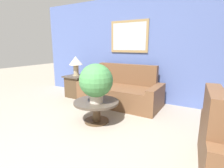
# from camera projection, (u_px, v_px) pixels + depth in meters

# --- Properties ---
(wall_back) EXTENTS (6.76, 0.09, 2.60)m
(wall_back) POSITION_uv_depth(u_px,v_px,m) (149.00, 49.00, 4.27)
(wall_back) COLOR #5166A8
(wall_back) RESTS_ON ground_plane
(couch_main) EXTENTS (1.92, 0.90, 0.94)m
(couch_main) POSITION_uv_depth(u_px,v_px,m) (121.00, 92.00, 4.21)
(couch_main) COLOR brown
(couch_main) RESTS_ON ground_plane
(coffee_table) EXTENTS (0.82, 0.82, 0.40)m
(coffee_table) POSITION_uv_depth(u_px,v_px,m) (96.00, 107.00, 3.21)
(coffee_table) COLOR #4C3823
(coffee_table) RESTS_ON ground_plane
(side_table) EXTENTS (0.56, 0.56, 0.59)m
(side_table) POSITION_uv_depth(u_px,v_px,m) (77.00, 86.00, 4.85)
(side_table) COLOR #4C3823
(side_table) RESTS_ON ground_plane
(table_lamp) EXTENTS (0.37, 0.37, 0.52)m
(table_lamp) POSITION_uv_depth(u_px,v_px,m) (76.00, 62.00, 4.71)
(table_lamp) COLOR tan
(table_lamp) RESTS_ON side_table
(potted_plant_on_table) EXTENTS (0.59, 0.59, 0.69)m
(potted_plant_on_table) POSITION_uv_depth(u_px,v_px,m) (96.00, 81.00, 3.04)
(potted_plant_on_table) COLOR beige
(potted_plant_on_table) RESTS_ON coffee_table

